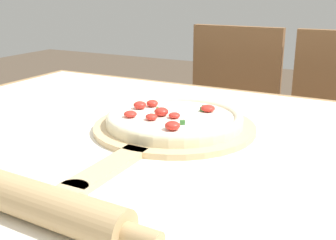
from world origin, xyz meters
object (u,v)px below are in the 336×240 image
object	(u,v)px
pizza	(174,118)
chair_left	(226,120)
pizza_peel	(170,130)
rolling_pin	(19,196)

from	to	relation	value
pizza	chair_left	size ratio (longest dim) A/B	0.33
pizza_peel	pizza	bearing A→B (deg)	91.85
pizza	chair_left	distance (m)	0.87
rolling_pin	chair_left	xyz separation A→B (m)	(-0.15, 1.23, -0.26)
pizza_peel	rolling_pin	bearing A→B (deg)	-93.51
pizza	rolling_pin	size ratio (longest dim) A/B	0.66
pizza	rolling_pin	bearing A→B (deg)	-93.23
chair_left	pizza_peel	bearing A→B (deg)	-77.30
chair_left	rolling_pin	bearing A→B (deg)	-82.03
pizza_peel	chair_left	xyz separation A→B (m)	(-0.17, 0.84, -0.24)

